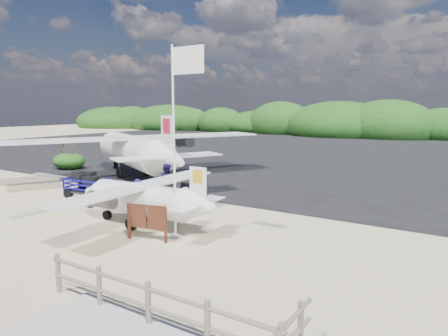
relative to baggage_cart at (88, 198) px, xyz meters
The scene contains 11 objects.
ground 5.46m from the baggage_cart, 25.39° to the right, with size 160.00×160.00×0.00m, color beige.
asphalt_apron 28.10m from the baggage_cart, 79.89° to the left, with size 90.00×50.00×0.04m, color #B2B2B2, non-canonical shape.
lagoon 4.16m from the baggage_cart, 168.34° to the right, with size 9.00×7.00×0.40m, color #B2B2B2, non-canonical shape.
vegetation_band 52.89m from the baggage_cart, 84.65° to the left, with size 124.00×8.00×4.40m, color #B2B2B2, non-canonical shape.
fence 13.17m from the baggage_cart, 33.88° to the right, with size 6.40×2.00×1.10m, color #B2B2B2, non-canonical shape.
baggage_cart is the anchor object (origin of this frame).
flagpole 8.07m from the baggage_cart, 17.73° to the right, with size 1.33×0.55×6.64m, color white, non-canonical shape.
signboard 7.83m from the baggage_cart, 24.79° to the right, with size 1.59×0.15×1.31m, color #4C2315, non-canonical shape.
crew_a 5.37m from the baggage_cart, 17.39° to the right, with size 0.63×0.41×1.73m, color #171349.
crew_b 4.25m from the baggage_cart, 23.29° to the left, with size 0.90×0.70×1.85m, color #171349.
aircraft_small 34.28m from the baggage_cart, 96.02° to the left, with size 6.71×6.71×2.41m, color #B2B2B2, non-canonical shape.
Camera 1 is at (11.49, -10.74, 4.58)m, focal length 32.00 mm.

